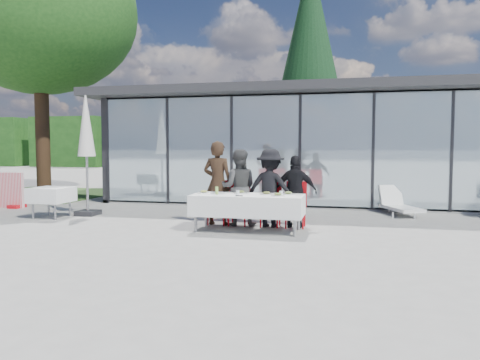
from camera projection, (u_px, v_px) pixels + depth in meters
name	position (u px, v px, depth m)	size (l,w,h in m)	color
ground	(227.00, 233.00, 9.32)	(90.00, 90.00, 0.00)	gray
pavilion	(340.00, 135.00, 16.64)	(14.80, 8.80, 3.44)	gray
treeline	(293.00, 141.00, 36.81)	(62.50, 2.00, 4.40)	#173E13
dining_table	(248.00, 205.00, 9.50)	(2.26, 0.96, 0.75)	white
diner_a	(218.00, 183.00, 10.29)	(0.67, 0.67, 1.85)	#332216
diner_chair_a	(219.00, 200.00, 10.42)	(0.44, 0.44, 0.97)	#B90C13
diner_b	(238.00, 188.00, 10.19)	(0.81, 0.81, 1.67)	#464646
diner_chair_b	(240.00, 201.00, 10.31)	(0.44, 0.44, 0.97)	#B90C13
diner_c	(270.00, 188.00, 10.03)	(1.08, 1.08, 1.68)	black
diner_chair_c	(271.00, 201.00, 10.15)	(0.44, 0.44, 0.97)	#B90C13
diner_d	(296.00, 192.00, 9.91)	(0.90, 0.90, 1.54)	black
diner_chair_d	(296.00, 202.00, 10.03)	(0.44, 0.44, 0.97)	#B90C13
plate_a	(204.00, 192.00, 9.79)	(0.27, 0.27, 0.07)	white
plate_b	(241.00, 192.00, 9.73)	(0.27, 0.27, 0.07)	white
plate_c	(267.00, 193.00, 9.49)	(0.27, 0.27, 0.07)	white
plate_d	(288.00, 193.00, 9.49)	(0.27, 0.27, 0.07)	white
plate_extra	(278.00, 195.00, 9.21)	(0.27, 0.27, 0.07)	white
juice_bottle	(217.00, 190.00, 9.54)	(0.06, 0.06, 0.16)	#8EBD4F
drinking_glasses	(259.00, 193.00, 9.32)	(0.94, 0.14, 0.10)	silver
folded_eyeglasses	(239.00, 196.00, 9.21)	(0.14, 0.03, 0.01)	black
spare_table_left	(51.00, 195.00, 11.34)	(0.86, 0.86, 0.74)	white
market_umbrella	(86.00, 135.00, 11.66)	(0.50, 0.50, 3.00)	black
lounger	(398.00, 204.00, 11.93)	(1.08, 1.46, 0.72)	silver
deciduous_tree	(39.00, 13.00, 16.64)	(7.04, 6.40, 9.38)	#382316
conifer_tree	(310.00, 54.00, 21.41)	(4.00, 4.00, 10.50)	#382316
grass_patch	(44.00, 194.00, 17.10)	(5.00, 5.00, 0.02)	#385926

